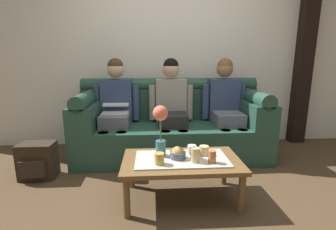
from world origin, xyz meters
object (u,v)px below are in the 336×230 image
object	(u,v)px
cup_far_center	(204,150)
cup_near_right	(195,155)
couch	(171,126)
backpack_left	(38,161)
person_left	(116,105)
flower_vase	(161,125)
cup_far_left	(192,150)
cup_near_left	(159,159)
person_right	(225,103)
person_middle	(171,104)
cup_far_right	(212,157)
coffee_table	(181,164)
snack_bowl	(178,154)

from	to	relation	value
cup_far_center	cup_near_right	bearing A→B (deg)	-125.89
couch	cup_far_center	size ratio (longest dim) A/B	28.00
couch	backpack_left	bearing A→B (deg)	-158.08
person_left	cup_near_right	size ratio (longest dim) A/B	10.12
flower_vase	cup_far_left	bearing A→B (deg)	-0.78
person_left	flower_vase	xyz separation A→B (m)	(0.51, -1.00, -0.00)
cup_near_left	person_right	bearing A→B (deg)	53.30
flower_vase	person_middle	bearing A→B (deg)	80.06
person_right	flower_vase	distance (m)	1.32
person_right	cup_far_right	xyz separation A→B (m)	(-0.45, -1.17, -0.23)
cup_far_left	backpack_left	xyz separation A→B (m)	(-1.53, 0.43, -0.24)
coffee_table	cup_far_center	bearing A→B (deg)	15.93
snack_bowl	cup_far_right	bearing A→B (deg)	-21.73
person_left	cup_near_right	distance (m)	1.41
coffee_table	flower_vase	world-z (taller)	flower_vase
person_left	coffee_table	bearing A→B (deg)	-57.24
cup_far_center	person_left	bearing A→B (deg)	131.48
couch	backpack_left	size ratio (longest dim) A/B	6.21
backpack_left	cup_near_right	bearing A→B (deg)	-20.81
coffee_table	backpack_left	distance (m)	1.52
cup_far_left	coffee_table	bearing A→B (deg)	-146.54
person_middle	coffee_table	world-z (taller)	person_middle
cup_far_center	backpack_left	xyz separation A→B (m)	(-1.63, 0.44, -0.24)
cup_far_center	cup_far_right	distance (m)	0.17
person_middle	cup_near_left	xyz separation A→B (m)	(-0.19, -1.18, -0.23)
cup_far_right	coffee_table	bearing A→B (deg)	155.12
person_middle	snack_bowl	size ratio (longest dim) A/B	9.11
backpack_left	cup_far_center	bearing A→B (deg)	-14.97
cup_far_left	cup_far_right	distance (m)	0.22
snack_bowl	person_left	bearing A→B (deg)	121.46
person_left	couch	bearing A→B (deg)	0.33
cup_far_center	backpack_left	bearing A→B (deg)	165.03
person_middle	coffee_table	size ratio (longest dim) A/B	1.22
couch	cup_near_left	distance (m)	1.20
cup_near_right	cup_far_right	world-z (taller)	cup_near_right
snack_bowl	cup_far_center	size ratio (longest dim) A/B	1.62
flower_vase	backpack_left	world-z (taller)	flower_vase
flower_vase	cup_far_left	xyz separation A→B (m)	(0.27, -0.00, -0.23)
couch	person_right	xyz separation A→B (m)	(0.68, -0.00, 0.29)
cup_near_right	cup_far_left	distance (m)	0.15
snack_bowl	cup_far_center	xyz separation A→B (m)	(0.24, 0.06, 0.00)
coffee_table	cup_near_left	size ratio (longest dim) A/B	10.67
person_middle	cup_far_center	bearing A→B (deg)	-78.51
person_middle	person_right	bearing A→B (deg)	0.00
flower_vase	cup_far_left	world-z (taller)	flower_vase
person_right	cup_far_center	size ratio (longest dim) A/B	14.79
couch	backpack_left	xyz separation A→B (m)	(-1.43, -0.57, -0.19)
couch	flower_vase	bearing A→B (deg)	-99.91
cup_far_right	flower_vase	bearing A→B (deg)	156.52
person_middle	cup_near_right	bearing A→B (deg)	-85.02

